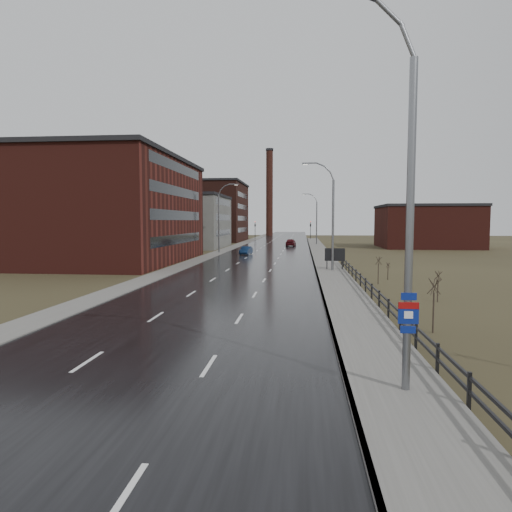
% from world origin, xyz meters
% --- Properties ---
extents(ground, '(320.00, 320.00, 0.00)m').
position_xyz_m(ground, '(0.00, 0.00, 0.00)').
color(ground, '#2D2819').
rests_on(ground, ground).
extents(road, '(14.00, 300.00, 0.06)m').
position_xyz_m(road, '(0.00, 60.00, 0.03)').
color(road, black).
rests_on(road, ground).
extents(sidewalk_right, '(3.20, 180.00, 0.18)m').
position_xyz_m(sidewalk_right, '(8.60, 35.00, 0.09)').
color(sidewalk_right, '#595651').
rests_on(sidewalk_right, ground).
extents(curb_right, '(0.16, 180.00, 0.18)m').
position_xyz_m(curb_right, '(7.08, 35.00, 0.09)').
color(curb_right, slate).
rests_on(curb_right, ground).
extents(sidewalk_left, '(2.40, 260.00, 0.12)m').
position_xyz_m(sidewalk_left, '(-8.20, 60.00, 0.06)').
color(sidewalk_left, '#595651').
rests_on(sidewalk_left, ground).
extents(warehouse_near, '(22.44, 28.56, 13.50)m').
position_xyz_m(warehouse_near, '(-20.99, 45.00, 6.76)').
color(warehouse_near, '#471914').
rests_on(warehouse_near, ground).
extents(warehouse_mid, '(16.32, 20.40, 10.50)m').
position_xyz_m(warehouse_mid, '(-17.99, 78.00, 5.26)').
color(warehouse_mid, slate).
rests_on(warehouse_mid, ground).
extents(warehouse_far, '(26.52, 24.48, 15.50)m').
position_xyz_m(warehouse_far, '(-22.99, 108.00, 7.76)').
color(warehouse_far, '#331611').
rests_on(warehouse_far, ground).
extents(building_right, '(18.36, 16.32, 8.50)m').
position_xyz_m(building_right, '(30.30, 82.00, 4.26)').
color(building_right, '#471914').
rests_on(building_right, ground).
extents(smokestack, '(2.70, 2.70, 30.70)m').
position_xyz_m(smokestack, '(-6.00, 150.00, 15.50)').
color(smokestack, '#331611').
rests_on(smokestack, ground).
extents(streetlight_main, '(3.91, 0.29, 12.11)m').
position_xyz_m(streetlight_main, '(8.47, 2.00, 6.06)').
color(streetlight_main, slate).
rests_on(streetlight_main, ground).
extents(streetlight_right_mid, '(3.36, 0.28, 11.35)m').
position_xyz_m(streetlight_right_mid, '(8.50, 36.00, 5.84)').
color(streetlight_right_mid, slate).
rests_on(streetlight_right_mid, ground).
extents(streetlight_left, '(3.36, 0.28, 11.35)m').
position_xyz_m(streetlight_left, '(-7.70, 62.00, 5.84)').
color(streetlight_left, slate).
rests_on(streetlight_left, ground).
extents(streetlight_right_far, '(3.36, 0.28, 11.35)m').
position_xyz_m(streetlight_right_far, '(8.50, 90.00, 5.84)').
color(streetlight_right_far, slate).
rests_on(streetlight_right_far, ground).
extents(guardrail, '(0.10, 53.05, 1.10)m').
position_xyz_m(guardrail, '(10.30, 18.31, 0.71)').
color(guardrail, black).
rests_on(guardrail, ground).
extents(shrub_c, '(0.61, 0.65, 2.60)m').
position_xyz_m(shrub_c, '(11.83, 10.07, 1.38)').
color(shrub_c, '#382D23').
rests_on(shrub_c, ground).
extents(shrub_d, '(0.49, 0.51, 2.04)m').
position_xyz_m(shrub_d, '(14.48, 18.63, 1.08)').
color(shrub_d, '#382D23').
rests_on(shrub_d, ground).
extents(shrub_e, '(0.55, 0.58, 2.33)m').
position_xyz_m(shrub_e, '(12.01, 26.90, 1.24)').
color(shrub_e, '#382D23').
rests_on(shrub_e, ground).
extents(shrub_f, '(0.38, 0.40, 1.56)m').
position_xyz_m(shrub_f, '(13.37, 30.01, 0.82)').
color(shrub_f, '#382D23').
rests_on(shrub_f, ground).
extents(billboard, '(2.13, 0.17, 2.40)m').
position_xyz_m(billboard, '(9.10, 37.00, 1.64)').
color(billboard, black).
rests_on(billboard, ground).
extents(traffic_light_left, '(0.58, 2.73, 5.30)m').
position_xyz_m(traffic_light_left, '(-8.00, 120.00, 4.60)').
color(traffic_light_left, black).
rests_on(traffic_light_left, ground).
extents(traffic_light_right, '(0.58, 2.73, 5.30)m').
position_xyz_m(traffic_light_right, '(8.00, 120.00, 4.60)').
color(traffic_light_right, black).
rests_on(traffic_light_right, ground).
extents(car_near, '(1.76, 3.98, 1.27)m').
position_xyz_m(car_near, '(-3.09, 58.59, 0.63)').
color(car_near, '#0E2447').
rests_on(car_near, ground).
extents(car_far, '(2.25, 4.81, 1.59)m').
position_xyz_m(car_far, '(3.28, 83.34, 0.80)').
color(car_far, '#450B10').
rests_on(car_far, ground).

